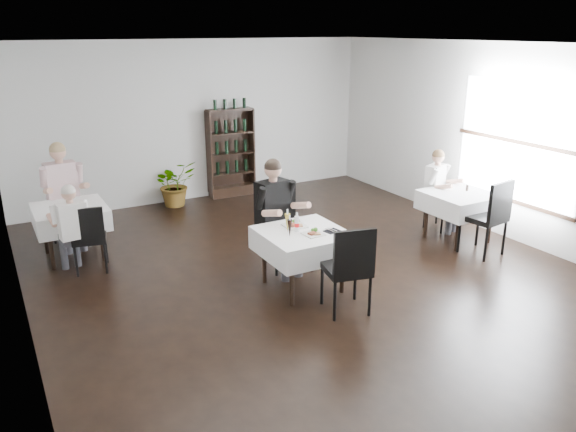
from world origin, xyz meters
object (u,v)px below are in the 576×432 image
at_px(diner_main, 277,208).
at_px(wine_shelf, 231,154).
at_px(main_table, 303,242).
at_px(potted_tree, 175,184).

bearing_deg(diner_main, wine_shelf, 75.65).
distance_m(main_table, diner_main, 0.67).
relative_size(main_table, diner_main, 0.65).
bearing_deg(diner_main, main_table, -85.25).
distance_m(main_table, potted_tree, 4.22).
relative_size(potted_tree, diner_main, 0.54).
relative_size(main_table, potted_tree, 1.21).
distance_m(potted_tree, diner_main, 3.64).
bearing_deg(wine_shelf, diner_main, -104.35).
bearing_deg(main_table, potted_tree, 94.14).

